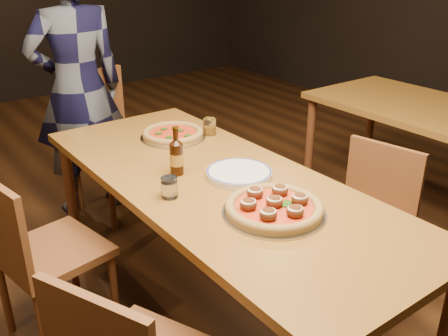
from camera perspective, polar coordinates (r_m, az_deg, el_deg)
ground at (r=2.57m, az=-0.69°, el=-16.57°), size 9.00×9.00×0.00m
table_main at (r=2.19m, az=-0.78°, el=-2.96°), size 0.80×2.00×0.75m
chair_main_sw at (r=2.36m, az=-19.01°, el=-8.88°), size 0.48×0.48×0.89m
chair_main_e at (r=2.54m, az=15.39°, el=-6.51°), size 0.45×0.45×0.83m
chair_end at (r=3.36m, az=-12.30°, el=2.82°), size 0.53×0.53×0.98m
pizza_meatball at (r=1.89m, az=5.74°, el=-4.46°), size 0.39×0.39×0.07m
pizza_margherita at (r=2.64m, az=-5.85°, el=3.91°), size 0.34×0.34×0.05m
plate_stack at (r=2.18m, az=1.73°, el=-0.64°), size 0.29×0.29×0.03m
beer_bottle at (r=2.19m, az=-5.45°, el=1.16°), size 0.06×0.06×0.21m
water_glass at (r=2.00m, az=-6.26°, el=-2.21°), size 0.07×0.07×0.09m
amber_glass at (r=2.67m, az=-1.66°, el=4.77°), size 0.07×0.07×0.09m
diner at (r=3.34m, az=-16.37°, el=8.68°), size 0.64×0.44×1.69m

